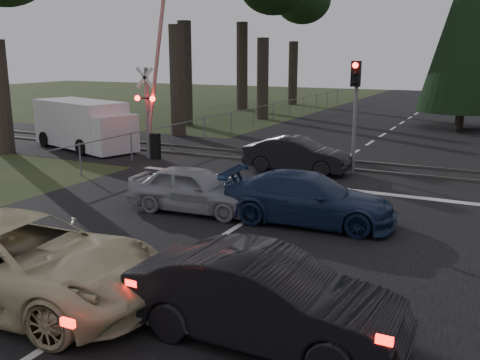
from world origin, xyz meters
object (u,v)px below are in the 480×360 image
Objects in this scene: silver_car at (194,189)px; white_van at (86,125)px; blue_sedan at (308,199)px; cream_coupe at (19,261)px; dark_hatchback at (265,299)px; crossing_signal at (152,110)px; traffic_signal_center at (355,98)px; dark_car_far at (297,155)px.

white_van reaches higher than silver_car.
blue_sedan is at bearing -86.73° from silver_car.
cream_coupe is 1.48× the size of silver_car.
white_van is at bearing 49.51° from dark_hatchback.
crossing_signal is 1.25× the size of cream_coupe.
silver_car is (5.56, -5.87, -1.41)m from crossing_signal.
dark_hatchback reaches higher than silver_car.
crossing_signal is 8.21m from silver_car.
crossing_signal is 1.84× the size of silver_car.
silver_car is at bearing -16.73° from white_van.
crossing_signal is 1.70× the size of traffic_signal_center.
traffic_signal_center is 0.74× the size of cream_coupe.
crossing_signal is 1.62× the size of dark_hatchback.
silver_car is (-2.72, -6.76, -2.16)m from traffic_signal_center.
cream_coupe is at bearing 150.39° from blue_sedan.
dark_hatchback is (4.44, 0.67, -0.06)m from cream_coupe.
white_van is at bearing 171.98° from crossing_signal.
cream_coupe is at bearing -101.10° from traffic_signal_center.
crossing_signal reaches higher than blue_sedan.
dark_car_far is at bearing 17.64° from dark_hatchback.
cream_coupe is 0.92× the size of white_van.
blue_sedan is (3.06, 6.64, -0.11)m from cream_coupe.
traffic_signal_center reaches higher than white_van.
blue_sedan is at bearing 12.54° from dark_hatchback.
blue_sedan is 0.75× the size of white_van.
silver_car is 11.67m from white_van.
crossing_signal is at bearing 41.15° from dark_hatchback.
blue_sedan is (-1.38, 5.97, -0.05)m from dark_hatchback.
crossing_signal is at bearing 8.86° from white_van.
cream_coupe reaches higher than blue_sedan.
silver_car is 0.62× the size of white_van.
dark_hatchback is (10.17, -11.44, -1.35)m from crossing_signal.
traffic_signal_center is 1.04× the size of dark_car_far.
blue_sedan is at bearing -159.55° from dark_car_far.
blue_sedan is 14.29m from white_van.
traffic_signal_center is 0.95× the size of dark_hatchback.
dark_hatchback is at bearing -81.27° from traffic_signal_center.
silver_car is at bearing 39.15° from dark_hatchback.
cream_coupe is at bearing -64.69° from crossing_signal.
silver_car is at bearing 92.30° from blue_sedan.
crossing_signal is 1.77× the size of dark_car_far.
dark_car_far is (-1.94, -0.61, -2.16)m from traffic_signal_center.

